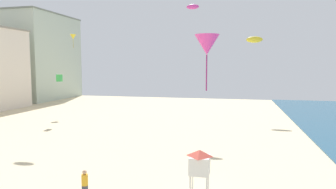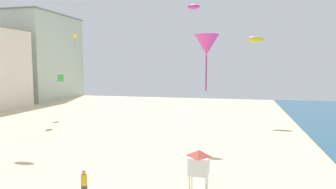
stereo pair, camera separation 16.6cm
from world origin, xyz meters
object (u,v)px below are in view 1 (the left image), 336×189
(kite_yellow_delta, at_px, (73,37))
(kite_yellow_parafoil, at_px, (254,40))
(kite_magenta_parafoil_2, at_px, (193,7))
(kite_green_box, at_px, (59,78))
(kite_flyer, at_px, (85,183))
(lifeguard_stand, at_px, (200,162))
(kite_magenta_delta, at_px, (207,45))

(kite_yellow_delta, xyz_separation_m, kite_yellow_parafoil, (27.78, 0.38, -0.94))
(kite_yellow_parafoil, bearing_deg, kite_magenta_parafoil_2, -127.94)
(kite_green_box, xyz_separation_m, kite_magenta_parafoil_2, (16.84, 0.70, 8.21))
(kite_yellow_delta, bearing_deg, kite_magenta_parafoil_2, -23.83)
(kite_flyer, relative_size, kite_green_box, 1.86)
(kite_flyer, bearing_deg, lifeguard_stand, -164.71)
(kite_flyer, relative_size, lifeguard_stand, 0.64)
(kite_yellow_parafoil, relative_size, kite_magenta_parafoil_2, 1.56)
(kite_green_box, xyz_separation_m, kite_yellow_parafoil, (24.17, 10.11, 5.18))
(kite_yellow_parafoil, bearing_deg, lifeguard_stand, -98.53)
(lifeguard_stand, xyz_separation_m, kite_magenta_delta, (0.10, 2.24, 6.58))
(kite_green_box, distance_m, kite_magenta_delta, 25.50)
(kite_green_box, height_order, kite_magenta_delta, kite_magenta_delta)
(kite_green_box, bearing_deg, kite_yellow_delta, 110.35)
(kite_flyer, height_order, kite_green_box, kite_green_box)
(lifeguard_stand, distance_m, kite_magenta_parafoil_2, 22.19)
(kite_magenta_delta, height_order, kite_magenta_parafoil_2, kite_magenta_parafoil_2)
(lifeguard_stand, xyz_separation_m, kite_green_box, (-20.00, 17.69, 3.80))
(lifeguard_stand, distance_m, kite_yellow_delta, 37.52)
(kite_magenta_delta, bearing_deg, kite_yellow_parafoil, 80.95)
(kite_yellow_delta, height_order, kite_magenta_delta, kite_yellow_delta)
(lifeguard_stand, distance_m, kite_yellow_parafoil, 29.51)
(kite_flyer, xyz_separation_m, kite_yellow_parafoil, (10.06, 29.82, 9.90))
(kite_flyer, relative_size, kite_yellow_delta, 0.77)
(lifeguard_stand, bearing_deg, kite_yellow_delta, 122.66)
(kite_yellow_parafoil, xyz_separation_m, kite_magenta_parafoil_2, (-7.33, -9.41, 3.03))
(kite_magenta_delta, bearing_deg, kite_magenta_parafoil_2, 101.42)
(lifeguard_stand, relative_size, kite_magenta_delta, 0.75)
(kite_flyer, height_order, kite_magenta_delta, kite_magenta_delta)
(kite_green_box, relative_size, kite_yellow_parafoil, 0.39)
(kite_flyer, distance_m, kite_yellow_parafoil, 33.00)
(kite_yellow_delta, height_order, kite_magenta_parafoil_2, kite_magenta_parafoil_2)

